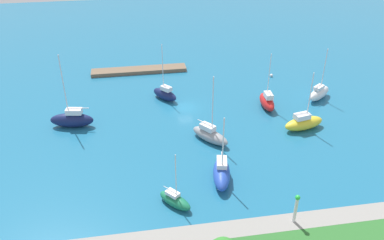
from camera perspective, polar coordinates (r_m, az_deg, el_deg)
water at (r=69.99m, az=-0.93°, el=1.81°), size 160.00×160.00×0.00m
pier_dock at (r=84.39m, az=-7.54°, el=7.05°), size 19.51×3.09×0.74m
breakwater at (r=45.57m, az=4.98°, el=-15.88°), size 74.02×2.54×1.40m
harbor_beacon at (r=45.70m, az=14.61°, el=-11.86°), size 0.56×0.56×3.73m
sailboat_navy_off_beacon at (r=66.60m, az=-16.72°, el=0.11°), size 7.15×3.28×12.25m
sailboat_white_inner_mooring at (r=75.84m, az=17.65°, el=3.69°), size 5.88×5.01×9.52m
sailboat_red_far_south at (r=70.59m, az=10.63°, el=2.63°), size 2.10×5.77×9.82m
sailboat_yellow_along_channel at (r=65.67m, az=15.62°, el=-0.36°), size 7.09×3.76×9.66m
sailboat_blue_mid_basin at (r=52.76m, az=4.23°, el=-7.50°), size 3.53×6.96×9.67m
sailboat_green_far_north at (r=49.24m, az=-2.46°, el=-11.32°), size 4.32×4.59×7.60m
sailboat_gray_center_basin at (r=60.38m, az=2.57°, el=-2.12°), size 5.71×6.41×10.79m
sailboat_navy_near_pier at (r=72.36m, az=-3.88°, el=3.74°), size 4.86×5.36×10.37m
mooring_buoy_white at (r=83.05m, az=11.23°, el=6.26°), size 0.61×0.61×0.61m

